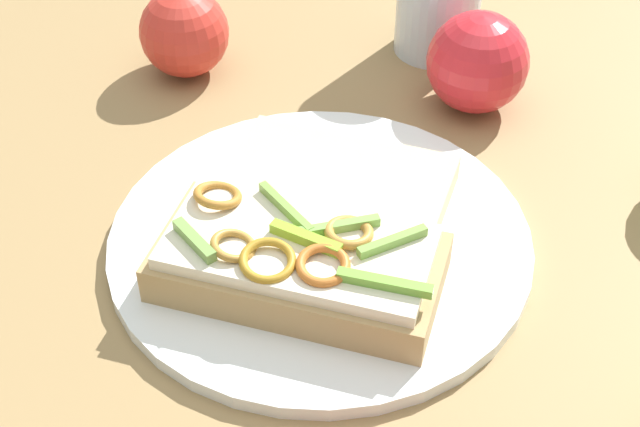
# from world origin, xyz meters

# --- Properties ---
(ground_plane) EXTENTS (2.00, 2.00, 0.00)m
(ground_plane) POSITION_xyz_m (0.00, 0.00, 0.00)
(ground_plane) COLOR olive
(ground_plane) RESTS_ON ground
(plate) EXTENTS (0.29, 0.29, 0.01)m
(plate) POSITION_xyz_m (0.00, 0.00, 0.01)
(plate) COLOR white
(plate) RESTS_ON ground_plane
(sandwich) EXTENTS (0.20, 0.19, 0.05)m
(sandwich) POSITION_xyz_m (0.03, 0.04, 0.03)
(sandwich) COLOR tan
(sandwich) RESTS_ON plate
(bread_slice_side) EXTENTS (0.18, 0.18, 0.02)m
(bread_slice_side) POSITION_xyz_m (-0.03, -0.04, 0.02)
(bread_slice_side) COLOR beige
(bread_slice_side) RESTS_ON plate
(apple_2) EXTENTS (0.11, 0.11, 0.08)m
(apple_2) POSITION_xyz_m (-0.19, -0.10, 0.04)
(apple_2) COLOR red
(apple_2) RESTS_ON ground_plane
(apple_5) EXTENTS (0.11, 0.11, 0.08)m
(apple_5) POSITION_xyz_m (0.01, -0.25, 0.04)
(apple_5) COLOR red
(apple_5) RESTS_ON ground_plane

